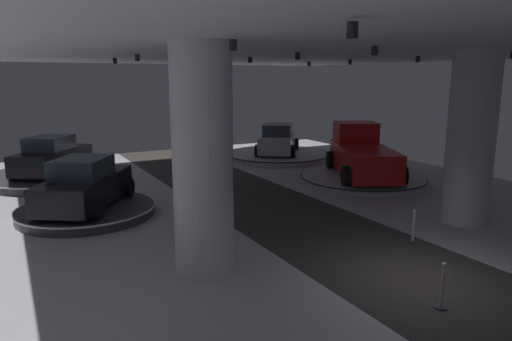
{
  "coord_description": "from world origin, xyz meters",
  "views": [
    {
      "loc": [
        -8.26,
        -6.99,
        4.69
      ],
      "look_at": [
        -0.49,
        7.19,
        1.4
      ],
      "focal_mm": 32.31,
      "sensor_mm": 36.0,
      "label": 1
    }
  ],
  "objects_px": {
    "display_car_deep_right": "(278,140)",
    "display_platform_far_right": "(362,178)",
    "column_left": "(203,160)",
    "display_platform_deep_left": "(54,176)",
    "column_right": "(471,139)",
    "visitor_walking_near": "(191,168)",
    "display_platform_far_left": "(87,211)",
    "pickup_truck_far_right": "(362,155)",
    "display_car_far_left": "(85,185)",
    "display_platform_deep_right": "(278,155)",
    "display_car_deep_left": "(52,156)"
  },
  "relations": [
    {
      "from": "display_car_deep_left",
      "to": "display_platform_far_right",
      "type": "height_order",
      "value": "display_car_deep_left"
    },
    {
      "from": "display_platform_deep_left",
      "to": "column_right",
      "type": "bearing_deg",
      "value": -49.51
    },
    {
      "from": "column_left",
      "to": "display_platform_deep_left",
      "type": "relative_size",
      "value": 0.91
    },
    {
      "from": "display_car_deep_right",
      "to": "display_car_far_left",
      "type": "distance_m",
      "value": 13.38
    },
    {
      "from": "display_platform_deep_left",
      "to": "display_car_deep_left",
      "type": "bearing_deg",
      "value": -125.11
    },
    {
      "from": "pickup_truck_far_right",
      "to": "display_car_far_left",
      "type": "bearing_deg",
      "value": 179.25
    },
    {
      "from": "display_platform_deep_right",
      "to": "column_right",
      "type": "bearing_deg",
      "value": -93.75
    },
    {
      "from": "display_car_far_left",
      "to": "display_platform_deep_left",
      "type": "xyz_separation_m",
      "value": [
        -0.4,
        6.53,
        -0.9
      ]
    },
    {
      "from": "display_platform_far_left",
      "to": "display_car_far_left",
      "type": "relative_size",
      "value": 1.03
    },
    {
      "from": "column_right",
      "to": "display_platform_deep_left",
      "type": "bearing_deg",
      "value": 130.49
    },
    {
      "from": "visitor_walking_near",
      "to": "display_platform_deep_left",
      "type": "bearing_deg",
      "value": 137.54
    },
    {
      "from": "display_platform_deep_left",
      "to": "display_platform_far_right",
      "type": "xyz_separation_m",
      "value": [
        12.35,
        -6.97,
        -0.06
      ]
    },
    {
      "from": "display_car_deep_right",
      "to": "display_car_deep_left",
      "type": "xyz_separation_m",
      "value": [
        -12.09,
        -0.05,
        0.04
      ]
    },
    {
      "from": "column_right",
      "to": "display_platform_far_right",
      "type": "distance_m",
      "value": 6.8
    },
    {
      "from": "display_platform_far_right",
      "to": "pickup_truck_far_right",
      "type": "xyz_separation_m",
      "value": [
        0.15,
        0.29,
        1.05
      ]
    },
    {
      "from": "display_car_deep_right",
      "to": "display_platform_far_right",
      "type": "height_order",
      "value": "display_car_deep_right"
    },
    {
      "from": "display_car_deep_left",
      "to": "column_right",
      "type": "bearing_deg",
      "value": -49.41
    },
    {
      "from": "display_platform_far_right",
      "to": "display_car_deep_left",
      "type": "bearing_deg",
      "value": 150.68
    },
    {
      "from": "column_left",
      "to": "column_right",
      "type": "height_order",
      "value": "same"
    },
    {
      "from": "display_car_deep_left",
      "to": "display_platform_deep_right",
      "type": "bearing_deg",
      "value": 0.35
    },
    {
      "from": "column_right",
      "to": "column_left",
      "type": "bearing_deg",
      "value": 176.28
    },
    {
      "from": "display_platform_deep_right",
      "to": "display_car_far_left",
      "type": "distance_m",
      "value": 13.44
    },
    {
      "from": "display_platform_deep_right",
      "to": "display_platform_far_right",
      "type": "bearing_deg",
      "value": -87.88
    },
    {
      "from": "display_platform_far_left",
      "to": "display_car_deep_left",
      "type": "bearing_deg",
      "value": 93.88
    },
    {
      "from": "column_right",
      "to": "display_car_deep_right",
      "type": "distance_m",
      "value": 13.3
    },
    {
      "from": "display_platform_far_right",
      "to": "visitor_walking_near",
      "type": "height_order",
      "value": "visitor_walking_near"
    },
    {
      "from": "display_platform_deep_right",
      "to": "pickup_truck_far_right",
      "type": "relative_size",
      "value": 1.07
    },
    {
      "from": "column_right",
      "to": "display_car_deep_left",
      "type": "distance_m",
      "value": 17.36
    },
    {
      "from": "visitor_walking_near",
      "to": "display_platform_deep_right",
      "type": "bearing_deg",
      "value": 32.94
    },
    {
      "from": "column_left",
      "to": "display_car_far_left",
      "type": "height_order",
      "value": "column_left"
    },
    {
      "from": "display_platform_deep_right",
      "to": "display_platform_far_right",
      "type": "height_order",
      "value": "display_platform_deep_right"
    },
    {
      "from": "display_car_deep_right",
      "to": "visitor_walking_near",
      "type": "relative_size",
      "value": 2.78
    },
    {
      "from": "display_car_far_left",
      "to": "visitor_walking_near",
      "type": "relative_size",
      "value": 2.83
    },
    {
      "from": "display_car_deep_right",
      "to": "display_platform_deep_left",
      "type": "height_order",
      "value": "display_car_deep_right"
    },
    {
      "from": "display_car_far_left",
      "to": "pickup_truck_far_right",
      "type": "height_order",
      "value": "pickup_truck_far_right"
    },
    {
      "from": "display_platform_deep_right",
      "to": "display_platform_deep_left",
      "type": "distance_m",
      "value": 12.09
    },
    {
      "from": "display_platform_far_right",
      "to": "display_car_far_left",
      "type": "bearing_deg",
      "value": 177.88
    },
    {
      "from": "column_left",
      "to": "pickup_truck_far_right",
      "type": "bearing_deg",
      "value": 29.91
    },
    {
      "from": "display_car_deep_right",
      "to": "display_platform_far_right",
      "type": "relative_size",
      "value": 0.78
    },
    {
      "from": "display_platform_far_left",
      "to": "display_car_deep_left",
      "type": "xyz_separation_m",
      "value": [
        -0.44,
        6.48,
        0.95
      ]
    },
    {
      "from": "column_left",
      "to": "display_car_deep_right",
      "type": "distance_m",
      "value": 16.04
    },
    {
      "from": "display_car_deep_right",
      "to": "visitor_walking_near",
      "type": "xyz_separation_m",
      "value": [
        -7.09,
        -4.58,
        -0.2
      ]
    },
    {
      "from": "column_left",
      "to": "pickup_truck_far_right",
      "type": "distance_m",
      "value": 11.89
    },
    {
      "from": "display_platform_deep_right",
      "to": "pickup_truck_far_right",
      "type": "bearing_deg",
      "value": -86.53
    },
    {
      "from": "display_car_far_left",
      "to": "display_car_deep_right",
      "type": "bearing_deg",
      "value": 29.32
    },
    {
      "from": "display_car_deep_left",
      "to": "pickup_truck_far_right",
      "type": "xyz_separation_m",
      "value": [
        12.52,
        -6.66,
        0.05
      ]
    },
    {
      "from": "display_platform_far_left",
      "to": "pickup_truck_far_right",
      "type": "distance_m",
      "value": 12.12
    },
    {
      "from": "display_car_far_left",
      "to": "display_platform_far_right",
      "type": "relative_size",
      "value": 0.79
    },
    {
      "from": "display_platform_far_left",
      "to": "display_platform_deep_left",
      "type": "height_order",
      "value": "display_platform_deep_left"
    },
    {
      "from": "column_left",
      "to": "display_car_far_left",
      "type": "relative_size",
      "value": 1.22
    }
  ]
}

